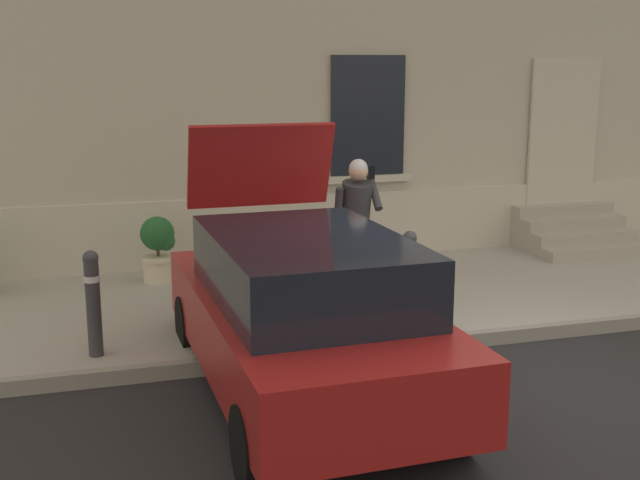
% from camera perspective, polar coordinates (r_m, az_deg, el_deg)
% --- Properties ---
extents(ground_plane, '(80.00, 80.00, 0.00)m').
position_cam_1_polar(ground_plane, '(7.79, 12.65, -9.80)').
color(ground_plane, '#232326').
extents(sidewalk, '(24.00, 3.60, 0.15)m').
position_cam_1_polar(sidewalk, '(10.16, 5.06, -3.83)').
color(sidewalk, '#99968E').
rests_on(sidewalk, ground).
extents(curb_edge, '(24.00, 0.12, 0.15)m').
position_cam_1_polar(curb_edge, '(8.54, 9.63, -7.13)').
color(curb_edge, gray).
rests_on(curb_edge, ground).
extents(building_facade, '(24.00, 1.52, 7.50)m').
position_cam_1_polar(building_facade, '(12.14, 1.00, 16.26)').
color(building_facade, '#B2AD9E').
rests_on(building_facade, ground).
extents(entrance_stoop, '(1.67, 1.28, 0.64)m').
position_cam_1_polar(entrance_stoop, '(12.83, 17.62, 0.48)').
color(entrance_stoop, '#9E998E').
rests_on(entrance_stoop, sidewalk).
extents(hatchback_car_red, '(1.89, 4.11, 2.34)m').
position_cam_1_polar(hatchback_car_red, '(7.00, -1.26, -5.07)').
color(hatchback_car_red, maroon).
rests_on(hatchback_car_red, ground).
extents(bollard_near_person, '(0.15, 0.15, 1.04)m').
position_cam_1_polar(bollard_near_person, '(8.56, 6.39, -2.50)').
color(bollard_near_person, '#333338').
rests_on(bollard_near_person, sidewalk).
extents(bollard_far_left, '(0.15, 0.15, 1.04)m').
position_cam_1_polar(bollard_far_left, '(7.93, -15.93, -4.11)').
color(bollard_far_left, '#333338').
rests_on(bollard_far_left, sidewalk).
extents(person_on_phone, '(0.51, 0.51, 1.74)m').
position_cam_1_polar(person_on_phone, '(9.07, 2.52, 1.21)').
color(person_on_phone, '#2D2D33').
rests_on(person_on_phone, sidewalk).
extents(planter_cream, '(0.44, 0.44, 0.86)m').
position_cam_1_polar(planter_cream, '(10.49, -11.47, -0.53)').
color(planter_cream, beige).
rests_on(planter_cream, sidewalk).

